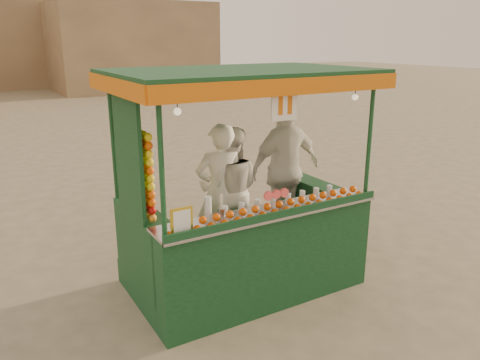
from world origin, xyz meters
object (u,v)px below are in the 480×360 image
vendor_middle (230,190)px  vendor_left (221,191)px  vendor_right (285,169)px  juice_cart (241,223)px

vendor_middle → vendor_left: bearing=52.7°
vendor_left → vendor_middle: 0.18m
vendor_right → vendor_left: bearing=0.9°
vendor_left → vendor_middle: vendor_left is taller
juice_cart → vendor_left: juice_cart is taller
vendor_right → vendor_middle: bearing=-2.8°
juice_cart → vendor_left: (-0.07, 0.37, 0.30)m
juice_cart → vendor_right: bearing=25.4°
vendor_middle → vendor_right: bearing=-149.2°
juice_cart → vendor_middle: bearing=77.6°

